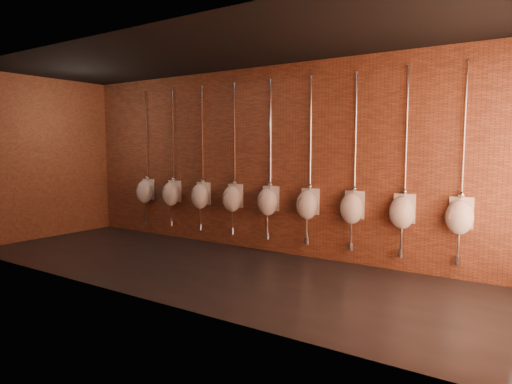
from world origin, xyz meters
TOP-DOWN VIEW (x-y plane):
  - ground at (0.00, 0.00)m, footprint 8.50×8.50m
  - room_shell at (0.00, 0.00)m, footprint 8.54×3.04m
  - urinal_0 at (-2.87, 1.37)m, footprint 0.40×0.35m
  - urinal_1 at (-2.11, 1.37)m, footprint 0.40×0.35m
  - urinal_2 at (-1.34, 1.37)m, footprint 0.40×0.35m
  - urinal_3 at (-0.58, 1.37)m, footprint 0.40×0.35m
  - urinal_4 at (0.19, 1.37)m, footprint 0.40×0.35m
  - urinal_5 at (0.95, 1.37)m, footprint 0.40×0.35m
  - urinal_6 at (1.72, 1.37)m, footprint 0.40×0.35m
  - urinal_7 at (2.48, 1.37)m, footprint 0.40×0.35m
  - urinal_8 at (3.25, 1.37)m, footprint 0.40×0.35m

SIDE VIEW (x-z plane):
  - ground at x=0.00m, z-range 0.00..0.00m
  - urinal_0 at x=-2.87m, z-range -0.45..2.26m
  - urinal_1 at x=-2.11m, z-range -0.45..2.26m
  - urinal_2 at x=-1.34m, z-range -0.45..2.26m
  - urinal_3 at x=-0.58m, z-range -0.45..2.26m
  - urinal_4 at x=0.19m, z-range -0.45..2.26m
  - urinal_5 at x=0.95m, z-range -0.45..2.26m
  - urinal_6 at x=1.72m, z-range -0.45..2.26m
  - urinal_7 at x=2.48m, z-range -0.45..2.26m
  - urinal_8 at x=3.25m, z-range -0.45..2.26m
  - room_shell at x=0.00m, z-range 0.40..3.62m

